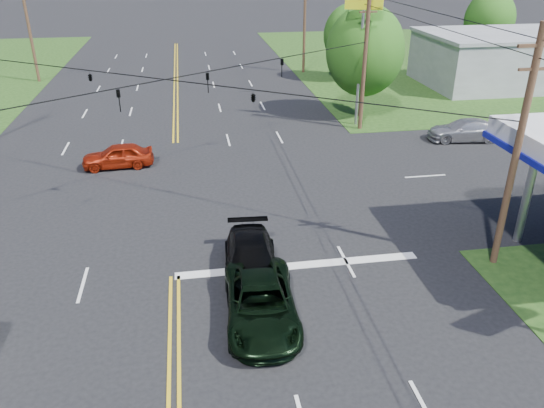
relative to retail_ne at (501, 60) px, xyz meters
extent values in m
plane|color=black|center=(-30.00, -20.00, -2.20)|extent=(280.00, 280.00, 0.00)
cube|color=#1A3C13|center=(5.00, 12.00, -2.20)|extent=(46.00, 48.00, 0.03)
cube|color=silver|center=(-25.00, -28.00, -2.20)|extent=(10.00, 0.50, 0.02)
cube|color=gray|center=(0.00, 0.00, 0.00)|extent=(14.00, 10.00, 4.40)
cylinder|color=#A5A5AA|center=(-15.00, -27.50, 0.12)|extent=(0.36, 0.36, 4.65)
cylinder|color=#41291B|center=(-17.00, -29.00, 2.55)|extent=(0.28, 0.28, 9.50)
cube|color=#41291B|center=(-17.00, -29.00, 6.50)|extent=(1.60, 0.12, 0.12)
cube|color=#41291B|center=(-17.00, -29.00, 5.70)|extent=(1.20, 0.10, 0.10)
cylinder|color=#41291B|center=(-17.00, -11.00, 2.55)|extent=(0.28, 0.28, 9.50)
cube|color=#41291B|center=(-17.00, -11.00, 5.70)|extent=(1.20, 0.10, 0.10)
cylinder|color=#41291B|center=(-43.00, 8.00, 2.80)|extent=(0.28, 0.28, 10.00)
cylinder|color=#41291B|center=(-17.00, 8.00, 2.80)|extent=(0.28, 0.28, 10.00)
imported|color=black|center=(-32.08, -21.44, 3.22)|extent=(0.17, 0.21, 1.05)
imported|color=black|center=(-27.92, -18.56, 3.22)|extent=(0.17, 0.21, 1.05)
imported|color=black|center=(-23.50, -15.50, 3.22)|extent=(0.17, 0.21, 1.05)
imported|color=black|center=(-33.90, -17.30, 3.50)|extent=(1.24, 0.26, 0.50)
imported|color=black|center=(-26.10, -22.70, 3.50)|extent=(1.24, 0.26, 0.50)
cylinder|color=black|center=(-17.00, -22.00, 6.70)|extent=(0.04, 100.00, 0.04)
cylinder|color=black|center=(-17.00, -22.00, 6.10)|extent=(0.04, 100.00, 0.04)
cylinder|color=#41291B|center=(-16.00, -8.00, -0.55)|extent=(0.36, 0.36, 3.30)
ellipsoid|color=#214A13|center=(-16.00, -8.00, 2.67)|extent=(5.70, 5.70, 6.60)
cylinder|color=#41291B|center=(-13.50, 4.00, -0.77)|extent=(0.36, 0.36, 2.86)
ellipsoid|color=#214A13|center=(-13.50, 4.00, 2.03)|extent=(4.94, 4.94, 5.72)
cylinder|color=#41291B|center=(4.00, 10.00, -0.66)|extent=(0.36, 0.36, 3.08)
ellipsoid|color=#214A13|center=(4.00, 10.00, 2.35)|extent=(5.32, 5.32, 6.16)
imported|color=black|center=(-27.00, -31.19, -1.48)|extent=(2.69, 5.34, 1.45)
imported|color=black|center=(-27.00, -28.50, -1.47)|extent=(2.35, 5.12, 1.45)
imported|color=#971F0B|center=(-33.28, -15.72, -1.51)|extent=(4.16, 1.85, 1.39)
imported|color=#A5A5A9|center=(-10.88, -14.50, -1.50)|extent=(5.06, 2.56, 1.41)
cylinder|color=#A5A5AA|center=(-17.00, -10.00, 2.39)|extent=(0.20, 0.20, 9.18)
camera|label=1|loc=(-29.00, -45.93, 9.56)|focal=35.00mm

